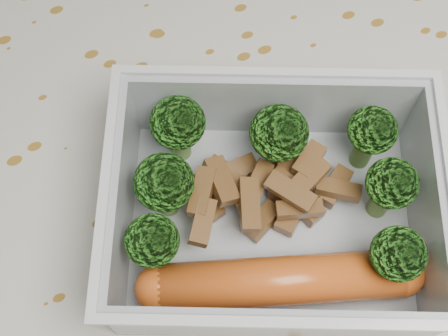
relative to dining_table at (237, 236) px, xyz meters
name	(u,v)px	position (x,y,z in m)	size (l,w,h in m)	color
dining_table	(237,236)	(0.00, 0.00, 0.00)	(1.40, 0.90, 0.75)	brown
tablecloth	(239,213)	(0.00, 0.00, 0.05)	(1.46, 0.96, 0.19)	beige
lunch_container	(273,214)	(0.01, -0.03, 0.11)	(0.22, 0.20, 0.06)	#B6BFC5
broccoli_florets	(267,175)	(0.01, -0.01, 0.13)	(0.16, 0.15, 0.05)	#608C3F
meat_pile	(270,191)	(0.01, -0.01, 0.11)	(0.11, 0.06, 0.03)	brown
sausage	(280,281)	(0.00, -0.06, 0.11)	(0.15, 0.07, 0.03)	#C55218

